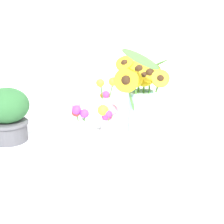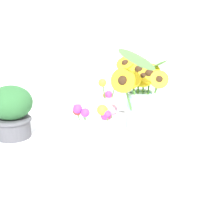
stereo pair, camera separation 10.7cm
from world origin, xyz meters
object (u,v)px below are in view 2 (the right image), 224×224
Objects in this scene: vase_bulb_right at (81,117)px; potted_plant at (12,110)px; serving_tray at (112,140)px; vase_small_center at (108,123)px; mason_jar_sunflowers at (140,106)px; vase_small_back at (107,107)px.

potted_plant is (-0.27, -0.08, 0.02)m from vase_bulb_right.
potted_plant is at bearing -163.64° from vase_bulb_right.
vase_small_center reaches higher than serving_tray.
serving_tray is 2.09× the size of potted_plant.
vase_small_center is at bearing -98.28° from serving_tray.
mason_jar_sunflowers is 0.52m from potted_plant.
vase_bulb_right reaches higher than serving_tray.
serving_tray is 0.42m from potted_plant.
mason_jar_sunflowers is 0.22m from vase_small_back.
serving_tray is at bearing 10.99° from potted_plant.
vase_small_back is at bearing 110.92° from vase_small_center.
vase_bulb_right is 0.28m from potted_plant.
vase_small_back is (-0.17, 0.12, -0.06)m from mason_jar_sunflowers.
potted_plant is at bearing -152.75° from vase_small_back.
vase_bulb_right is (-0.25, 0.02, -0.08)m from mason_jar_sunflowers.
mason_jar_sunflowers is 0.14m from vase_small_center.
vase_small_center is 0.40m from potted_plant.
vase_small_center is at bearing -69.08° from vase_small_back.
vase_small_back reaches higher than serving_tray.
mason_jar_sunflowers reaches higher than vase_small_center.
vase_small_center is 0.66× the size of vase_small_back.
vase_small_back is 0.39m from potted_plant.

